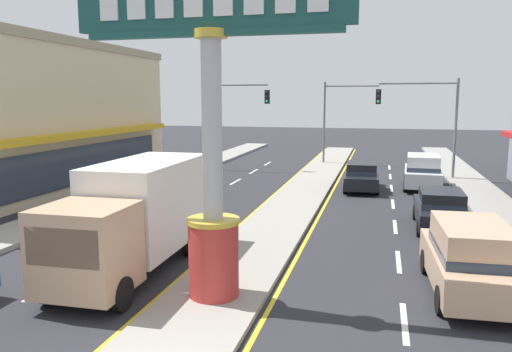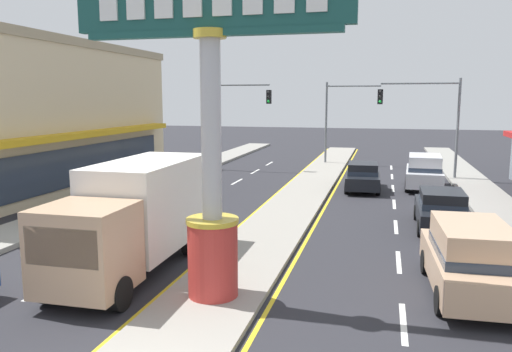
{
  "view_description": "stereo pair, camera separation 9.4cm",
  "coord_description": "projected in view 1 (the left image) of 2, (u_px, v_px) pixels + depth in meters",
  "views": [
    {
      "loc": [
        3.9,
        -6.32,
        4.99
      ],
      "look_at": [
        0.16,
        8.63,
        2.6
      ],
      "focal_mm": 35.17,
      "sensor_mm": 36.0,
      "label": 1
    },
    {
      "loc": [
        3.99,
        -6.3,
        4.99
      ],
      "look_at": [
        0.16,
        8.63,
        2.6
      ],
      "focal_mm": 35.17,
      "sensor_mm": 36.0,
      "label": 2
    }
  ],
  "objects": [
    {
      "name": "median_strip",
      "position": [
        298.0,
        198.0,
        25.0
      ],
      "size": [
        2.53,
        52.0,
        0.14
      ],
      "primitive_type": "cube",
      "color": "gray",
      "rests_on": "ground"
    },
    {
      "name": "sidewalk_left",
      "position": [
        115.0,
        197.0,
        25.25
      ],
      "size": [
        2.32,
        60.0,
        0.18
      ],
      "primitive_type": "cube",
      "color": "gray",
      "rests_on": "ground"
    },
    {
      "name": "sidewalk_right",
      "position": [
        504.0,
        217.0,
        20.92
      ],
      "size": [
        2.32,
        60.0,
        0.18
      ],
      "primitive_type": "cube",
      "color": "gray",
      "rests_on": "ground"
    },
    {
      "name": "lane_markings",
      "position": [
        294.0,
        205.0,
        23.72
      ],
      "size": [
        9.27,
        52.0,
        0.01
      ],
      "color": "silver",
      "rests_on": "ground"
    },
    {
      "name": "district_sign",
      "position": [
        212.0,
        141.0,
        11.9
      ],
      "size": [
        6.68,
        1.3,
        7.73
      ],
      "color": "#B7332D",
      "rests_on": "median_strip"
    },
    {
      "name": "storefront_left",
      "position": [
        26.0,
        115.0,
        27.77
      ],
      "size": [
        8.29,
        19.65,
        8.12
      ],
      "color": "beige",
      "rests_on": "ground"
    },
    {
      "name": "traffic_light_left_side",
      "position": [
        227.0,
        109.0,
        34.59
      ],
      "size": [
        4.86,
        0.46,
        6.2
      ],
      "color": "slate",
      "rests_on": "ground"
    },
    {
      "name": "traffic_light_right_side",
      "position": [
        426.0,
        111.0,
        30.58
      ],
      "size": [
        4.86,
        0.46,
        6.2
      ],
      "color": "slate",
      "rests_on": "ground"
    },
    {
      "name": "traffic_light_median_far",
      "position": [
        344.0,
        109.0,
        37.45
      ],
      "size": [
        4.2,
        0.47,
        6.2
      ],
      "color": "slate",
      "rests_on": "ground"
    },
    {
      "name": "suv_near_right_lane",
      "position": [
        471.0,
        258.0,
        12.71
      ],
      "size": [
        2.12,
        4.68,
        1.9
      ],
      "color": "tan",
      "rests_on": "ground"
    },
    {
      "name": "sedan_far_right_lane",
      "position": [
        440.0,
        209.0,
        19.24
      ],
      "size": [
        1.86,
        4.31,
        1.53
      ],
      "color": "black",
      "rests_on": "ground"
    },
    {
      "name": "box_truck_near_left_lane",
      "position": [
        136.0,
        213.0,
        14.57
      ],
      "size": [
        2.31,
        6.93,
        3.12
      ],
      "color": "tan",
      "rests_on": "ground"
    },
    {
      "name": "sedan_mid_left_lane",
      "position": [
        361.0,
        176.0,
        27.42
      ],
      "size": [
        1.97,
        4.37,
        1.53
      ],
      "color": "black",
      "rests_on": "ground"
    },
    {
      "name": "suv_kerb_right",
      "position": [
        423.0,
        171.0,
        27.85
      ],
      "size": [
        2.14,
        4.69,
        1.9
      ],
      "color": "silver",
      "rests_on": "ground"
    }
  ]
}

